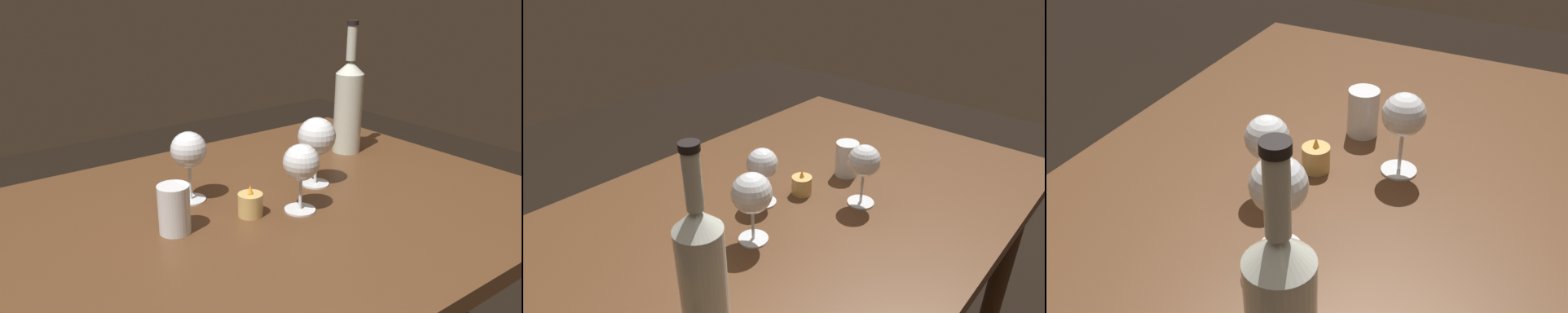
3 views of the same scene
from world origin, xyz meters
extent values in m
cube|color=#56351E|center=(0.00, 0.00, 0.72)|extent=(1.30, 0.90, 0.04)
cylinder|color=#412816|center=(0.58, -0.38, 0.35)|extent=(0.06, 0.06, 0.70)
cylinder|color=#412816|center=(0.58, 0.38, 0.35)|extent=(0.06, 0.06, 0.70)
cylinder|color=white|center=(-0.21, -0.03, 0.74)|extent=(0.07, 0.07, 0.00)
cylinder|color=white|center=(-0.21, -0.03, 0.78)|extent=(0.01, 0.01, 0.08)
sphere|color=white|center=(-0.21, -0.03, 0.86)|extent=(0.09, 0.09, 0.09)
cylinder|color=beige|center=(-0.21, -0.03, 0.86)|extent=(0.07, 0.07, 0.03)
cylinder|color=white|center=(0.08, -0.12, 0.74)|extent=(0.07, 0.07, 0.00)
cylinder|color=white|center=(0.08, -0.12, 0.79)|extent=(0.01, 0.01, 0.08)
sphere|color=white|center=(0.08, -0.12, 0.86)|extent=(0.08, 0.08, 0.08)
cylinder|color=beige|center=(0.08, -0.12, 0.86)|extent=(0.06, 0.06, 0.02)
cylinder|color=white|center=(-0.08, 0.06, 0.74)|extent=(0.07, 0.07, 0.00)
cylinder|color=white|center=(-0.08, 0.06, 0.78)|extent=(0.01, 0.01, 0.07)
sphere|color=white|center=(-0.08, 0.06, 0.85)|extent=(0.08, 0.08, 0.08)
cylinder|color=beige|center=(-0.08, 0.06, 0.85)|extent=(0.06, 0.06, 0.02)
cone|color=silver|center=(-0.44, -0.16, 0.98)|extent=(0.08, 0.08, 0.03)
cylinder|color=silver|center=(-0.44, -0.16, 1.04)|extent=(0.03, 0.03, 0.09)
cylinder|color=black|center=(-0.44, -0.16, 1.09)|extent=(0.03, 0.03, 0.01)
cylinder|color=white|center=(0.17, -0.01, 0.79)|extent=(0.06, 0.06, 0.10)
cylinder|color=silver|center=(0.17, -0.01, 0.77)|extent=(0.05, 0.05, 0.05)
cylinder|color=#DBB266|center=(0.01, 0.02, 0.76)|extent=(0.05, 0.05, 0.05)
cylinder|color=white|center=(0.01, 0.02, 0.76)|extent=(0.04, 0.04, 0.03)
cone|color=#F99E2D|center=(0.01, 0.02, 0.80)|extent=(0.01, 0.01, 0.02)
camera|label=1|loc=(0.58, 0.82, 1.22)|focal=36.03mm
camera|label=2|loc=(-0.76, -0.60, 1.34)|focal=30.78mm
camera|label=3|loc=(-0.83, -0.38, 1.37)|focal=41.85mm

